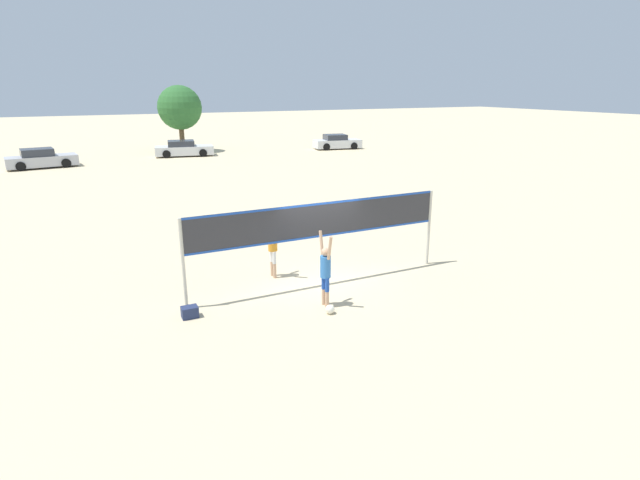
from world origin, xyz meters
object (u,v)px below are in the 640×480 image
at_px(volleyball_net, 320,225).
at_px(parked_car_mid, 41,159).
at_px(gear_bag, 190,312).
at_px(parked_car_far, 184,149).
at_px(tree_left_cluster, 180,108).
at_px(volleyball, 330,309).
at_px(player_spiker, 325,269).
at_px(player_blocker, 273,243).
at_px(parked_car_near, 337,142).

distance_m(volleyball_net, parked_car_mid, 29.70).
relative_size(gear_bag, parked_car_far, 0.08).
bearing_deg(tree_left_cluster, volleyball, -95.44).
height_order(player_spiker, player_blocker, player_blocker).
bearing_deg(volleyball, parked_car_near, 61.78).
xyz_separation_m(player_blocker, parked_car_far, (3.22, 29.22, -0.50)).
bearing_deg(parked_car_mid, volleyball_net, -81.68).
xyz_separation_m(player_spiker, tree_left_cluster, (3.24, 34.75, 2.74)).
bearing_deg(player_blocker, parked_car_mid, -165.22).
xyz_separation_m(player_blocker, parked_car_near, (17.06, 28.02, -0.48)).
xyz_separation_m(gear_bag, parked_car_far, (6.14, 30.93, 0.44)).
relative_size(player_spiker, tree_left_cluster, 0.35).
height_order(volleyball_net, gear_bag, volleyball_net).
bearing_deg(player_spiker, gear_bag, 75.36).
xyz_separation_m(player_spiker, volleyball, (-0.11, -0.48, -0.94)).
bearing_deg(gear_bag, player_blocker, 30.44).
relative_size(parked_car_near, tree_left_cluster, 0.79).
height_order(parked_car_far, tree_left_cluster, tree_left_cluster).
relative_size(player_blocker, parked_car_near, 0.46).
bearing_deg(parked_car_near, player_spiker, -109.13).
distance_m(volleyball_net, parked_car_far, 30.43).
xyz_separation_m(player_spiker, parked_car_near, (16.58, 30.62, -0.45)).
bearing_deg(player_blocker, player_spiker, 10.37).
bearing_deg(volleyball, volleyball_net, 70.97).
distance_m(player_spiker, volleyball, 1.06).
bearing_deg(volleyball_net, volleyball, -109.03).
relative_size(volleyball, parked_car_near, 0.05).
height_order(volleyball, gear_bag, gear_bag).
height_order(parked_car_near, parked_car_mid, parked_car_mid).
bearing_deg(tree_left_cluster, parked_car_near, -17.20).
xyz_separation_m(gear_bag, parked_car_near, (19.97, 29.73, 0.46)).
bearing_deg(parked_car_mid, player_spiker, -83.46).
xyz_separation_m(volleyball_net, player_spiker, (-0.57, -1.49, -0.76)).
relative_size(volleyball_net, tree_left_cluster, 1.39).
bearing_deg(gear_bag, parked_car_near, 56.11).
bearing_deg(volleyball_net, tree_left_cluster, 85.40).
bearing_deg(tree_left_cluster, player_spiker, -95.33).
bearing_deg(player_spiker, parked_car_far, -4.94).
bearing_deg(parked_car_near, volleyball, -108.91).
bearing_deg(tree_left_cluster, parked_car_mid, -156.47).
height_order(player_spiker, tree_left_cluster, tree_left_cluster).
relative_size(player_spiker, volleyball, 8.48).
bearing_deg(parked_car_mid, parked_car_near, -6.37).
bearing_deg(parked_car_near, volleyball_net, -109.48).
height_order(volleyball_net, player_blocker, volleyball_net).
bearing_deg(tree_left_cluster, volleyball_net, -94.60).
height_order(player_blocker, parked_car_far, player_blocker).
height_order(volleyball_net, parked_car_far, volleyball_net).
height_order(volleyball_net, parked_car_mid, volleyball_net).
height_order(volleyball, parked_car_mid, parked_car_mid).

